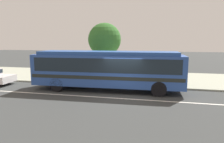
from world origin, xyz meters
TOP-DOWN VIEW (x-y plane):
  - ground_plane at (0.00, 0.00)m, footprint 120.00×120.00m
  - sidewalk_slab at (0.00, 6.55)m, footprint 60.00×8.00m
  - lane_stripe_center at (0.00, -0.80)m, footprint 56.00×0.16m
  - transit_bus at (-1.33, 1.20)m, footprint 10.84×2.85m
  - pedestrian_waiting_near_sign at (-3.65, 2.98)m, footprint 0.45×0.45m
  - pedestrian_walking_along_curb at (-5.75, 3.82)m, footprint 0.48×0.48m
  - pedestrian_standing_by_tree at (-4.99, 3.14)m, footprint 0.48×0.48m
  - bus_stop_sign at (2.59, 2.86)m, footprint 0.16×0.43m
  - street_tree_near_stop at (-2.72, 5.59)m, footprint 3.06×3.06m

SIDE VIEW (x-z plane):
  - ground_plane at x=0.00m, z-range 0.00..0.00m
  - lane_stripe_center at x=0.00m, z-range 0.00..0.01m
  - sidewalk_slab at x=0.00m, z-range 0.00..0.12m
  - pedestrian_waiting_near_sign at x=-3.65m, z-range 0.25..1.85m
  - pedestrian_walking_along_curb at x=-5.75m, z-range 0.26..1.90m
  - pedestrian_standing_by_tree at x=-4.99m, z-range 0.27..1.99m
  - transit_bus at x=-1.33m, z-range 0.23..3.08m
  - bus_stop_sign at x=2.59m, z-range 0.47..2.93m
  - street_tree_near_stop at x=-2.72m, z-range 1.14..6.27m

